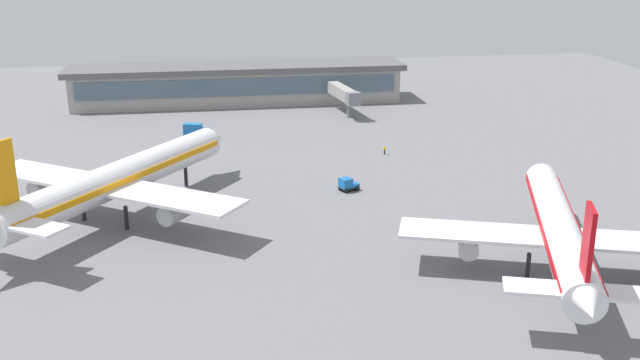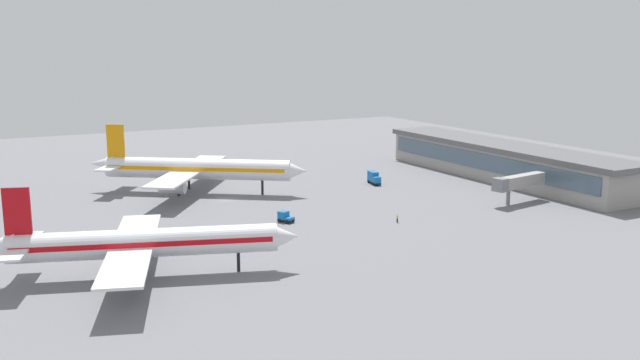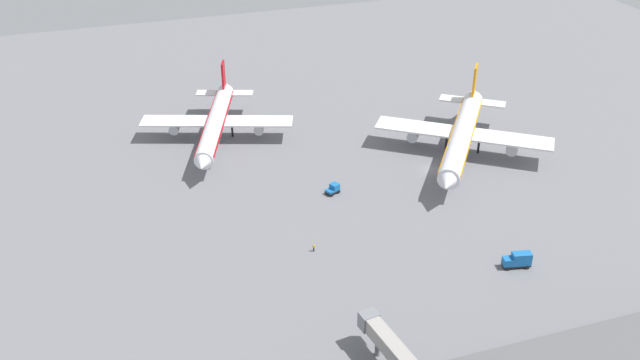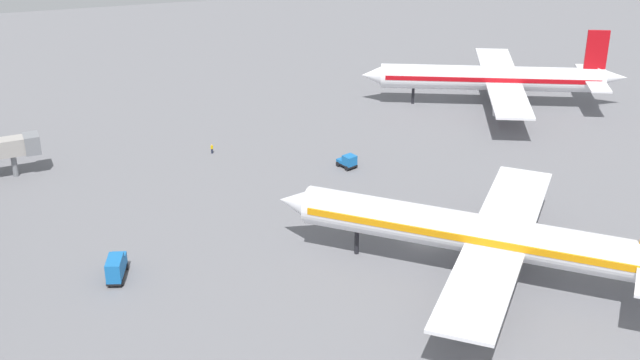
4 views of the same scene
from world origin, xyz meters
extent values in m
plane|color=slate|center=(0.00, 0.00, 0.00)|extent=(288.00, 288.00, 0.00)
cube|color=#9E9993|center=(-11.94, -78.00, 4.25)|extent=(82.80, 15.25, 8.51)
cube|color=#4C6070|center=(-11.94, -70.22, 5.47)|extent=(79.48, 0.30, 4.38)
cube|color=#59595B|center=(-11.94, -78.00, 9.12)|extent=(86.11, 15.86, 1.46)
cylinder|color=white|center=(-47.40, 31.38, 5.61)|extent=(18.12, 41.74, 4.67)
cone|color=white|center=(-54.70, 9.93, 5.61)|extent=(5.71, 5.86, 4.44)
cone|color=white|center=(-40.10, 52.82, 6.31)|extent=(5.42, 6.74, 3.74)
cube|color=red|center=(-47.40, 31.38, 5.96)|extent=(17.66, 40.16, 0.84)
cube|color=white|center=(-46.72, 33.39, 5.14)|extent=(40.41, 19.44, 0.42)
cylinder|color=#A5A8AD|center=(-36.01, 29.75, 3.51)|extent=(4.21, 6.06, 2.57)
cube|color=white|center=(-41.24, 49.48, 6.08)|extent=(16.51, 8.81, 0.34)
cube|color=red|center=(-41.24, 49.48, 11.69)|extent=(1.79, 4.02, 7.48)
cylinder|color=black|center=(-52.19, 17.30, 1.64)|extent=(0.56, 0.56, 3.27)
cylinder|color=black|center=(-42.77, 33.39, 1.64)|extent=(0.56, 0.56, 3.27)
cylinder|color=black|center=(-49.85, 35.80, 1.64)|extent=(0.56, 0.56, 3.27)
cylinder|color=white|center=(10.26, 3.23, 6.24)|extent=(31.75, 41.49, 5.20)
cone|color=white|center=(-4.41, -17.27, 6.24)|extent=(7.05, 7.11, 4.94)
cube|color=orange|center=(10.26, 3.23, 6.63)|extent=(30.74, 40.01, 0.94)
cube|color=white|center=(11.64, 5.16, 5.72)|extent=(40.94, 32.30, 0.47)
cylinder|color=#A5A8AD|center=(21.87, -2.16, 3.90)|extent=(5.90, 6.66, 2.86)
cylinder|color=#A5A8AD|center=(1.41, 12.48, 3.90)|extent=(5.90, 6.66, 2.86)
cube|color=white|center=(22.64, 20.54, 6.76)|extent=(17.08, 13.90, 0.37)
cube|color=orange|center=(22.64, 20.54, 13.01)|extent=(3.10, 4.02, 8.32)
cylinder|color=black|center=(0.63, -10.23, 1.82)|extent=(0.62, 0.62, 3.64)
cylinder|color=black|center=(15.85, 3.89, 1.82)|extent=(0.62, 0.62, 3.64)
cylinder|color=black|center=(9.08, 8.73, 1.82)|extent=(0.62, 0.62, 3.64)
cube|color=black|center=(-1.35, -42.18, 0.55)|extent=(5.87, 3.01, 0.30)
cube|color=#1966B2|center=(-3.21, -41.79, 1.50)|extent=(2.15, 2.23, 1.60)
cube|color=#3F596B|center=(-4.00, -41.62, 1.82)|extent=(0.41, 1.58, 0.90)
cube|color=#1966B2|center=(-0.47, -42.37, 2.00)|extent=(4.11, 2.64, 2.60)
cylinder|color=black|center=(-3.46, -42.71, 0.40)|extent=(0.84, 0.46, 0.80)
cylinder|color=black|center=(-3.07, -40.85, 0.40)|extent=(0.84, 0.46, 0.80)
cylinder|color=black|center=(0.37, -43.52, 0.40)|extent=(0.84, 0.46, 0.80)
cylinder|color=black|center=(0.76, -41.66, 0.40)|extent=(0.84, 0.46, 0.80)
cube|color=black|center=(-26.83, -3.60, 0.55)|extent=(3.70, 3.06, 0.30)
cube|color=#1966B2|center=(-26.20, -3.31, 1.50)|extent=(2.43, 2.48, 1.60)
cube|color=#3F596B|center=(-25.46, -2.97, 1.82)|extent=(0.74, 1.48, 0.90)
cube|color=#1966B2|center=(-27.65, -3.98, 0.95)|extent=(2.07, 2.31, 0.50)
cylinder|color=black|center=(-26.21, -2.27, 0.40)|extent=(0.85, 0.61, 0.80)
cylinder|color=black|center=(-25.42, -4.00, 0.40)|extent=(0.85, 0.61, 0.80)
cylinder|color=black|center=(-28.25, -3.21, 0.40)|extent=(0.85, 0.61, 0.80)
cylinder|color=black|center=(-27.45, -4.93, 0.40)|extent=(0.85, 0.61, 0.80)
cylinder|color=#1E2338|center=(-38.13, -24.33, 0.42)|extent=(0.45, 0.45, 0.85)
cylinder|color=yellow|center=(-38.13, -24.33, 1.15)|extent=(0.53, 0.53, 0.60)
sphere|color=tan|center=(-38.13, -24.33, 1.56)|extent=(0.22, 0.22, 0.22)
cylinder|color=yellow|center=(-37.98, -24.52, 1.15)|extent=(0.10, 0.10, 0.54)
cylinder|color=yellow|center=(-38.27, -24.14, 1.15)|extent=(0.10, 0.10, 0.54)
cube|color=#9E9993|center=(-36.38, -61.38, 5.20)|extent=(4.71, 14.55, 2.80)
cylinder|color=slate|center=(-37.13, -56.42, 1.90)|extent=(0.90, 0.90, 3.80)
cube|color=slate|center=(-37.60, -53.31, 5.20)|extent=(3.44, 2.84, 3.08)
camera|label=1|loc=(-3.04, 115.16, 41.48)|focal=42.08mm
camera|label=2|loc=(-155.46, 57.69, 37.24)|focal=38.88mm
camera|label=3|loc=(-74.42, -138.36, 85.78)|focal=39.80mm
camera|label=4|loc=(100.58, -41.66, 61.16)|focal=49.62mm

